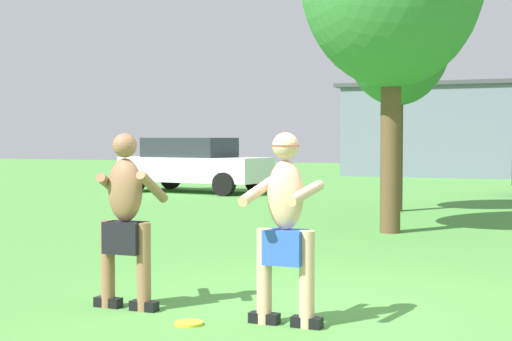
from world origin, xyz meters
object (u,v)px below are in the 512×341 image
at_px(frisbee, 189,323).
at_px(tree_behind_players, 398,39).
at_px(player_with_cap, 285,221).
at_px(player_in_black, 126,217).
at_px(car_white_mid_lot, 194,164).

distance_m(frisbee, tree_behind_players, 11.40).
bearing_deg(player_with_cap, tree_behind_players, 97.82).
bearing_deg(tree_behind_players, player_with_cap, -82.18).
relative_size(player_with_cap, frisbee, 6.73).
distance_m(player_in_black, car_white_mid_lot, 15.47).
distance_m(player_with_cap, frisbee, 1.20).
relative_size(player_in_black, tree_behind_players, 0.32).
bearing_deg(player_with_cap, car_white_mid_lot, 120.30).
height_order(player_with_cap, car_white_mid_lot, player_with_cap).
relative_size(car_white_mid_lot, tree_behind_players, 0.87).
xyz_separation_m(player_in_black, car_white_mid_lot, (-6.61, 13.99, -0.03)).
height_order(car_white_mid_lot, tree_behind_players, tree_behind_players).
bearing_deg(tree_behind_players, car_white_mid_lot, 152.33).
bearing_deg(player_in_black, player_with_cap, -1.09).
bearing_deg(car_white_mid_lot, tree_behind_players, -27.67).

